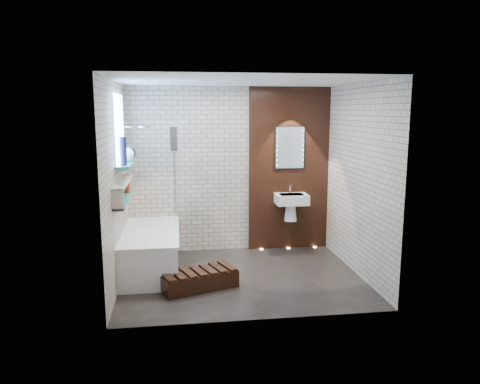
{
  "coord_description": "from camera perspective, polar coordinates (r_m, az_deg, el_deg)",
  "views": [
    {
      "loc": [
        -0.84,
        -5.89,
        2.24
      ],
      "look_at": [
        0.0,
        0.15,
        1.15
      ],
      "focal_mm": 34.44,
      "sensor_mm": 36.0,
      "label": 1
    }
  ],
  "objects": [
    {
      "name": "led_mirror",
      "position": [
        7.37,
        6.2,
        5.48
      ],
      "size": [
        0.5,
        0.02,
        0.7
      ],
      "color": "black",
      "rests_on": "walnut_panel"
    },
    {
      "name": "walnut_step",
      "position": [
        5.99,
        -5.19,
        -10.78
      ],
      "size": [
        1.05,
        0.73,
        0.21
      ],
      "primitive_type": "cube",
      "rotation": [
        0.0,
        0.0,
        0.35
      ],
      "color": "black",
      "rests_on": "ground"
    },
    {
      "name": "washbasin",
      "position": [
        7.34,
        6.37,
        -1.34
      ],
      "size": [
        0.5,
        0.36,
        0.58
      ],
      "color": "white",
      "rests_on": "walnut_panel"
    },
    {
      "name": "ground",
      "position": [
        6.36,
        0.19,
        -10.5
      ],
      "size": [
        3.2,
        3.2,
        0.0
      ],
      "primitive_type": "plane",
      "color": "black",
      "rests_on": "ground"
    },
    {
      "name": "floor_uplights",
      "position": [
        7.65,
        6.02,
        -6.92
      ],
      "size": [
        0.96,
        0.06,
        0.01
      ],
      "color": "#FFD899",
      "rests_on": "ground"
    },
    {
      "name": "sill_vases",
      "position": [
        6.46,
        -13.79,
        4.69
      ],
      "size": [
        0.2,
        0.78,
        0.36
      ],
      "color": "#151E3B",
      "rests_on": "clerestory_window"
    },
    {
      "name": "room_shell",
      "position": [
        6.02,
        0.2,
        1.16
      ],
      "size": [
        3.24,
        3.2,
        2.6
      ],
      "color": "#C1B399",
      "rests_on": "ground"
    },
    {
      "name": "walnut_panel",
      "position": [
        7.44,
        6.07,
        2.81
      ],
      "size": [
        1.3,
        0.06,
        2.6
      ],
      "primitive_type": "cube",
      "color": "black",
      "rests_on": "ground"
    },
    {
      "name": "bath_screen",
      "position": [
        6.85,
        -8.09,
        1.97
      ],
      "size": [
        0.01,
        0.78,
        1.4
      ],
      "primitive_type": "cube",
      "color": "white",
      "rests_on": "bathtub"
    },
    {
      "name": "display_niche",
      "position": [
        6.17,
        -14.22,
        0.11
      ],
      "size": [
        0.14,
        1.3,
        0.26
      ],
      "color": "teal",
      "rests_on": "room_shell"
    },
    {
      "name": "bathtub",
      "position": [
        6.64,
        -10.97,
        -7.12
      ],
      "size": [
        0.79,
        1.74,
        0.7
      ],
      "color": "white",
      "rests_on": "ground"
    },
    {
      "name": "niche_bottles",
      "position": [
        6.17,
        -14.22,
        -0.14
      ],
      "size": [
        0.07,
        1.0,
        0.17
      ],
      "color": "maroon",
      "rests_on": "display_niche"
    },
    {
      "name": "clerestory_window",
      "position": [
        6.29,
        -14.66,
        6.72
      ],
      "size": [
        0.18,
        1.0,
        0.94
      ],
      "color": "#7FADE0",
      "rests_on": "room_shell"
    },
    {
      "name": "towel",
      "position": [
        6.5,
        -8.22,
        6.59
      ],
      "size": [
        0.1,
        0.25,
        0.33
      ],
      "primitive_type": "cube",
      "color": "black",
      "rests_on": "bath_screen"
    },
    {
      "name": "shower_head",
      "position": [
        6.86,
        -11.87,
        7.91
      ],
      "size": [
        0.18,
        0.18,
        0.02
      ],
      "primitive_type": "cylinder",
      "color": "silver",
      "rests_on": "room_shell"
    }
  ]
}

